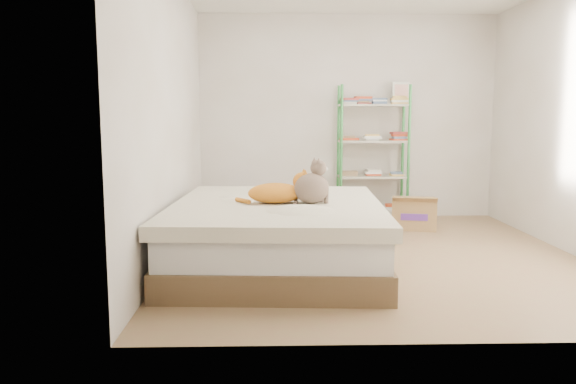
{
  "coord_description": "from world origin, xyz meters",
  "views": [
    {
      "loc": [
        -0.96,
        -5.19,
        1.32
      ],
      "look_at": [
        -0.83,
        -0.06,
        0.62
      ],
      "focal_mm": 35.0,
      "sensor_mm": 36.0,
      "label": 1
    }
  ],
  "objects_px": {
    "shelf_unit": "(373,153)",
    "white_bin": "(251,206)",
    "cardboard_box": "(414,213)",
    "grey_cat": "(312,182)",
    "bed": "(278,234)",
    "orange_cat": "(275,190)"
  },
  "relations": [
    {
      "from": "grey_cat",
      "to": "cardboard_box",
      "type": "height_order",
      "value": "grey_cat"
    },
    {
      "from": "shelf_unit",
      "to": "white_bin",
      "type": "distance_m",
      "value": 1.69
    },
    {
      "from": "orange_cat",
      "to": "cardboard_box",
      "type": "height_order",
      "value": "orange_cat"
    },
    {
      "from": "white_bin",
      "to": "orange_cat",
      "type": "bearing_deg",
      "value": -82.41
    },
    {
      "from": "shelf_unit",
      "to": "cardboard_box",
      "type": "height_order",
      "value": "shelf_unit"
    },
    {
      "from": "shelf_unit",
      "to": "bed",
      "type": "bearing_deg",
      "value": -118.84
    },
    {
      "from": "orange_cat",
      "to": "cardboard_box",
      "type": "relative_size",
      "value": 0.96
    },
    {
      "from": "grey_cat",
      "to": "shelf_unit",
      "type": "distance_m",
      "value": 2.5
    },
    {
      "from": "bed",
      "to": "shelf_unit",
      "type": "bearing_deg",
      "value": 64.21
    },
    {
      "from": "shelf_unit",
      "to": "cardboard_box",
      "type": "bearing_deg",
      "value": -57.6
    },
    {
      "from": "white_bin",
      "to": "shelf_unit",
      "type": "bearing_deg",
      "value": 1.14
    },
    {
      "from": "bed",
      "to": "orange_cat",
      "type": "relative_size",
      "value": 4.2
    },
    {
      "from": "cardboard_box",
      "to": "orange_cat",
      "type": "bearing_deg",
      "value": -121.88
    },
    {
      "from": "grey_cat",
      "to": "bed",
      "type": "bearing_deg",
      "value": 51.97
    },
    {
      "from": "bed",
      "to": "grey_cat",
      "type": "bearing_deg",
      "value": -11.56
    },
    {
      "from": "grey_cat",
      "to": "white_bin",
      "type": "relative_size",
      "value": 1.04
    },
    {
      "from": "orange_cat",
      "to": "white_bin",
      "type": "height_order",
      "value": "orange_cat"
    },
    {
      "from": "grey_cat",
      "to": "shelf_unit",
      "type": "bearing_deg",
      "value": -45.53
    },
    {
      "from": "orange_cat",
      "to": "shelf_unit",
      "type": "height_order",
      "value": "shelf_unit"
    },
    {
      "from": "white_bin",
      "to": "bed",
      "type": "bearing_deg",
      "value": -81.71
    },
    {
      "from": "shelf_unit",
      "to": "white_bin",
      "type": "relative_size",
      "value": 4.75
    },
    {
      "from": "orange_cat",
      "to": "grey_cat",
      "type": "distance_m",
      "value": 0.32
    }
  ]
}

